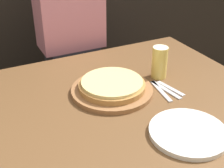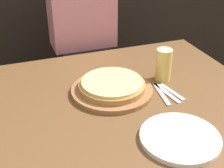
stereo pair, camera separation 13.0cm
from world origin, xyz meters
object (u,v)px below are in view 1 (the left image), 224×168
beer_glass (160,61)px  spoon (171,88)px  diner_person (72,56)px  dinner_plate (188,132)px  dinner_knife (166,90)px  fork (161,91)px  pizza_on_board (112,87)px

beer_glass → spoon: beer_glass is taller
beer_glass → diner_person: diner_person is taller
dinner_plate → dinner_knife: size_ratio=1.52×
beer_glass → fork: size_ratio=0.82×
fork → dinner_knife: 0.02m
dinner_knife → diner_person: (-0.18, 0.69, -0.09)m
fork → dinner_plate: bearing=-105.9°
pizza_on_board → spoon: 0.26m
dinner_plate → fork: dinner_plate is taller
pizza_on_board → diner_person: diner_person is taller
fork → spoon: same height
pizza_on_board → beer_glass: beer_glass is taller
dinner_knife → pizza_on_board: bearing=157.6°
fork → diner_person: (-0.15, 0.69, -0.09)m
dinner_knife → fork: bearing=180.0°
beer_glass → diner_person: size_ratio=0.11×
dinner_knife → diner_person: bearing=104.2°
dinner_knife → spoon: 0.03m
diner_person → dinner_plate: bearing=-85.9°
beer_glass → spoon: bearing=-97.8°
dinner_plate → dinner_knife: 0.30m
dinner_knife → spoon: bearing=0.0°
spoon → diner_person: diner_person is taller
diner_person → spoon: bearing=-73.9°
beer_glass → fork: beer_glass is taller
beer_glass → dinner_knife: beer_glass is taller
fork → diner_person: diner_person is taller
beer_glass → dinner_knife: 0.15m
dinner_plate → dinner_knife: bearing=69.6°
beer_glass → fork: (-0.07, -0.12, -0.08)m
dinner_plate → pizza_on_board: bearing=106.3°
dinner_knife → diner_person: diner_person is taller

